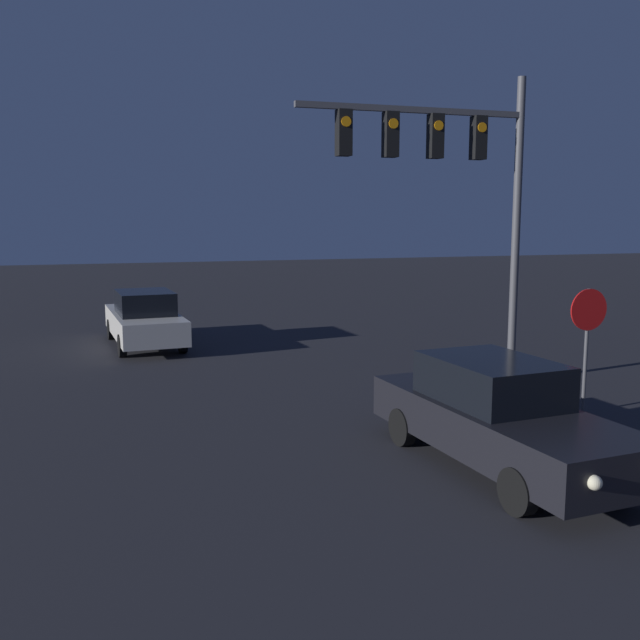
{
  "coord_description": "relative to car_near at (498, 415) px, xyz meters",
  "views": [
    {
      "loc": [
        -3.64,
        1.28,
        3.71
      ],
      "look_at": [
        0.0,
        12.52,
        1.98
      ],
      "focal_mm": 40.0,
      "sensor_mm": 36.0,
      "label": 1
    }
  ],
  "objects": [
    {
      "name": "car_near",
      "position": [
        0.0,
        0.0,
        0.0
      ],
      "size": [
        2.11,
        4.98,
        1.61
      ],
      "rotation": [
        0.0,
        0.0,
        3.22
      ],
      "color": "black",
      "rests_on": "ground_plane"
    },
    {
      "name": "car_far",
      "position": [
        -4.21,
        11.85,
        0.0
      ],
      "size": [
        2.05,
        4.97,
        1.61
      ],
      "rotation": [
        0.0,
        0.0,
        0.06
      ],
      "color": "beige",
      "rests_on": "ground_plane"
    },
    {
      "name": "traffic_signal_mast",
      "position": [
        1.72,
        4.73,
        3.86
      ],
      "size": [
        5.13,
        0.3,
        6.65
      ],
      "color": "#4C4C51",
      "rests_on": "ground_plane"
    },
    {
      "name": "stop_sign",
      "position": [
        3.17,
        2.07,
        0.89
      ],
      "size": [
        0.78,
        0.07,
        2.38
      ],
      "color": "#4C4C51",
      "rests_on": "ground_plane"
    }
  ]
}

